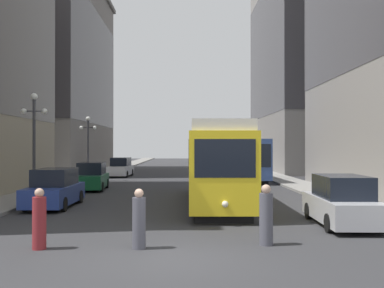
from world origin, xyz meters
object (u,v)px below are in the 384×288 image
at_px(pedestrian_crossing_far, 39,221).
at_px(parked_car_right_far, 342,202).
at_px(transit_bus, 242,157).
at_px(pedestrian_on_sidewalk, 139,221).
at_px(streetcar, 215,162).
at_px(lamp_post_left_far, 88,138).
at_px(parked_car_left_near, 92,177).
at_px(lamp_post_left_near, 34,129).
at_px(parked_car_left_mid, 55,189).
at_px(parked_car_left_far, 121,168).
at_px(pedestrian_crossing_near, 266,217).

bearing_deg(pedestrian_crossing_far, parked_car_right_far, -54.06).
relative_size(parked_car_right_far, pedestrian_crossing_far, 2.80).
distance_m(transit_bus, parked_car_right_far, 23.25).
relative_size(parked_car_right_far, pedestrian_on_sidewalk, 2.83).
height_order(streetcar, lamp_post_left_far, lamp_post_left_far).
bearing_deg(parked_car_right_far, parked_car_left_near, -47.37).
bearing_deg(parked_car_left_near, lamp_post_left_far, 100.74).
xyz_separation_m(transit_bus, lamp_post_left_near, (-13.03, -15.11, 1.87)).
relative_size(streetcar, parked_car_left_near, 3.00).
xyz_separation_m(transit_bus, parked_car_left_near, (-11.13, -9.36, -1.10)).
height_order(parked_car_left_mid, parked_car_right_far, same).
bearing_deg(parked_car_left_mid, transit_bus, 58.51).
bearing_deg(pedestrian_on_sidewalk, transit_bus, -25.88).
relative_size(transit_bus, parked_car_left_near, 2.84).
distance_m(parked_car_left_far, pedestrian_on_sidewalk, 31.60).
bearing_deg(lamp_post_left_near, streetcar, -9.11).
bearing_deg(streetcar, parked_car_right_far, -56.87).
bearing_deg(lamp_post_left_near, pedestrian_crossing_far, -71.16).
relative_size(parked_car_left_near, pedestrian_on_sidewalk, 2.68).
xyz_separation_m(streetcar, lamp_post_left_near, (-9.62, 1.54, 1.71)).
xyz_separation_m(pedestrian_crossing_near, lamp_post_left_far, (-10.45, 24.96, 2.78)).
bearing_deg(lamp_post_left_near, parked_car_left_near, 71.73).
height_order(streetcar, pedestrian_crossing_near, streetcar).
relative_size(pedestrian_crossing_near, lamp_post_left_near, 0.32).
bearing_deg(parked_car_left_mid, pedestrian_crossing_near, -44.68).
height_order(streetcar, transit_bus, streetcar).
distance_m(parked_car_left_near, pedestrian_on_sidewalk, 18.21).
bearing_deg(transit_bus, streetcar, -103.41).
bearing_deg(parked_car_right_far, lamp_post_left_near, -28.44).
bearing_deg(pedestrian_on_sidewalk, streetcar, -28.23).
xyz_separation_m(streetcar, parked_car_right_far, (4.16, -6.56, -1.26)).
distance_m(parked_car_left_mid, lamp_post_left_near, 4.50).
relative_size(streetcar, pedestrian_crossing_near, 7.66).
distance_m(parked_car_right_far, pedestrian_on_sidewalk, 7.89).
xyz_separation_m(parked_car_right_far, parked_car_left_far, (-11.88, 27.53, 0.00)).
relative_size(parked_car_left_mid, lamp_post_left_near, 0.87).
relative_size(transit_bus, pedestrian_crossing_near, 7.27).
distance_m(pedestrian_crossing_far, lamp_post_left_far, 25.87).
relative_size(parked_car_left_mid, pedestrian_on_sidewalk, 2.88).
xyz_separation_m(lamp_post_left_near, lamp_post_left_far, (0.00, 13.60, -0.21)).
relative_size(transit_bus, pedestrian_on_sidewalk, 7.62).
bearing_deg(lamp_post_left_near, parked_car_left_mid, -55.83).
bearing_deg(transit_bus, lamp_post_left_far, -175.20).
bearing_deg(parked_car_right_far, transit_bus, -86.14).
distance_m(parked_car_left_mid, lamp_post_left_far, 16.73).
bearing_deg(streetcar, lamp_post_left_near, 171.63).
height_order(transit_bus, lamp_post_left_near, lamp_post_left_near).
xyz_separation_m(streetcar, lamp_post_left_far, (-9.62, 15.14, 1.50)).
distance_m(streetcar, pedestrian_crossing_far, 11.76).
height_order(parked_car_left_mid, lamp_post_left_near, lamp_post_left_near).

